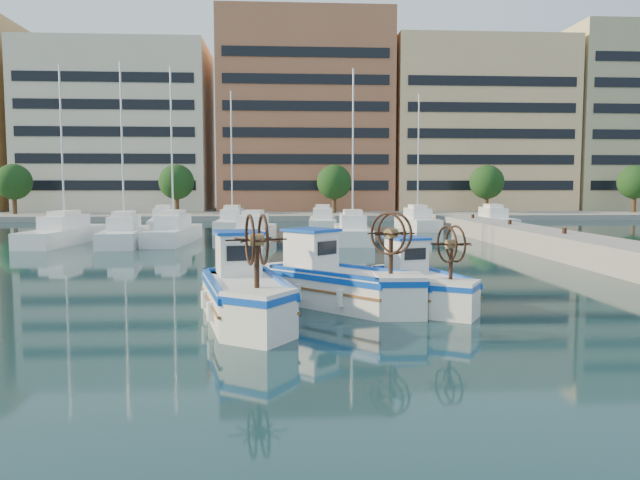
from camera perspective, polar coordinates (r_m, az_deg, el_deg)
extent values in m
plane|color=#17353C|center=(19.02, 3.30, -6.47)|extent=(300.00, 300.00, 0.00)
cube|color=gray|center=(30.75, 26.14, -1.45)|extent=(3.00, 60.00, 1.20)
cube|color=gray|center=(85.60, -2.16, 2.67)|extent=(180.00, 40.00, 0.60)
cube|color=beige|center=(86.34, -17.82, 9.63)|extent=(23.00, 14.00, 21.00)
cube|color=black|center=(79.59, -19.06, 10.01)|extent=(21.16, 0.12, 18.90)
cube|color=#AF6644|center=(84.08, -1.46, 11.36)|extent=(22.00, 14.00, 25.00)
cube|color=black|center=(77.13, -1.25, 11.94)|extent=(20.24, 0.12, 22.50)
cube|color=#FBC88B|center=(87.89, 13.94, 9.96)|extent=(23.00, 14.00, 22.00)
cube|color=black|center=(81.27, 15.46, 10.34)|extent=(21.16, 0.12, 19.80)
cube|color=tan|center=(97.36, 27.16, 9.65)|extent=(22.00, 14.00, 24.00)
cylinder|color=#3F2B19|center=(77.92, -26.14, 2.81)|extent=(0.50, 0.50, 3.00)
sphere|color=#1C4518|center=(77.89, -26.21, 4.80)|extent=(4.00, 4.00, 4.00)
cylinder|color=#3F2B19|center=(72.98, -12.94, 3.08)|extent=(0.50, 0.50, 3.00)
sphere|color=#1C4518|center=(72.95, -12.98, 5.20)|extent=(4.00, 4.00, 4.00)
cylinder|color=#3F2B19|center=(72.31, 1.30, 3.19)|extent=(0.50, 0.50, 3.00)
sphere|color=#1C4518|center=(72.27, 1.31, 5.33)|extent=(4.00, 4.00, 4.00)
cylinder|color=#3F2B19|center=(76.02, 14.97, 3.11)|extent=(0.50, 0.50, 3.00)
sphere|color=#1C4518|center=(75.98, 15.01, 5.15)|extent=(4.00, 4.00, 4.00)
cylinder|color=#3F2B19|center=(83.53, 26.76, 2.90)|extent=(0.50, 0.50, 3.00)
sphere|color=#1C4518|center=(83.50, 26.84, 4.75)|extent=(4.00, 4.00, 4.00)
cube|color=white|center=(43.99, -22.28, 0.35)|extent=(3.23, 9.80, 1.00)
cylinder|color=silver|center=(43.93, -22.52, 7.52)|extent=(0.12, 0.12, 11.00)
cube|color=white|center=(41.86, -17.43, 0.28)|extent=(2.93, 8.56, 1.00)
cylinder|color=silver|center=(41.79, -17.63, 7.81)|extent=(0.12, 0.12, 11.00)
cube|color=white|center=(42.53, -13.24, 0.45)|extent=(2.73, 8.71, 1.00)
cylinder|color=silver|center=(42.47, -13.39, 7.86)|extent=(0.12, 0.12, 11.00)
cube|color=white|center=(41.43, -6.13, 0.43)|extent=(3.02, 9.59, 1.00)
cube|color=white|center=(42.27, 2.99, 0.54)|extent=(2.65, 8.74, 1.00)
cylinder|color=silver|center=(42.20, 3.03, 8.01)|extent=(0.12, 0.12, 11.00)
cube|color=white|center=(54.20, -14.08, 1.38)|extent=(3.18, 8.36, 1.00)
cube|color=white|center=(52.37, -8.01, 1.36)|extent=(2.40, 8.97, 1.00)
cylinder|color=silver|center=(52.31, -8.09, 7.38)|extent=(0.12, 0.12, 11.00)
cube|color=white|center=(53.52, 0.24, 1.49)|extent=(2.75, 8.51, 1.00)
cube|color=white|center=(54.21, 8.89, 1.47)|extent=(2.73, 7.20, 1.00)
cylinder|color=silver|center=(54.16, 8.97, 7.29)|extent=(0.12, 0.12, 11.00)
cube|color=white|center=(57.24, 15.52, 1.53)|extent=(2.53, 8.24, 1.00)
cube|color=white|center=(17.56, -6.84, -5.56)|extent=(2.85, 4.88, 1.14)
cube|color=#0E44B9|center=(17.49, -6.86, -4.16)|extent=(2.93, 5.03, 0.17)
cube|color=blue|center=(17.50, -6.85, -4.38)|extent=(2.33, 4.34, 0.07)
cube|color=white|center=(18.67, -7.48, -1.30)|extent=(1.46, 1.63, 1.20)
cube|color=#0E44B9|center=(18.61, -7.50, 0.70)|extent=(1.65, 1.82, 0.09)
cylinder|color=#331E14|center=(15.46, -5.80, -2.47)|extent=(0.13, 0.13, 1.26)
cylinder|color=brown|center=(15.38, -5.83, 0.02)|extent=(0.40, 0.37, 0.31)
torus|color=#331E14|center=(15.36, -6.43, 0.01)|extent=(0.33, 1.26, 1.27)
torus|color=#331E14|center=(15.41, -5.23, 0.04)|extent=(0.33, 1.26, 1.27)
cube|color=white|center=(19.52, 1.91, -4.50)|extent=(4.48, 4.57, 1.12)
cube|color=#0E44B9|center=(19.45, 1.91, -3.26)|extent=(4.61, 4.71, 0.17)
cube|color=blue|center=(19.46, 1.91, -3.45)|extent=(3.86, 3.95, 0.06)
cube|color=white|center=(20.22, -0.83, -0.88)|extent=(1.81, 1.81, 1.17)
cube|color=#0E44B9|center=(20.16, -0.83, 0.92)|extent=(2.03, 2.04, 0.09)
cylinder|color=#331E14|center=(18.17, 6.50, -1.48)|extent=(0.13, 0.13, 1.24)
cylinder|color=brown|center=(18.11, 6.52, 0.60)|extent=(0.45, 0.45, 0.30)
torus|color=#331E14|center=(17.98, 6.22, 0.57)|extent=(0.91, 0.96, 1.25)
torus|color=#331E14|center=(18.24, 6.82, 0.63)|extent=(0.91, 0.96, 1.25)
cube|color=white|center=(19.96, 9.33, -4.55)|extent=(2.67, 4.23, 0.98)
cube|color=#0E44B9|center=(19.90, 9.34, -3.49)|extent=(2.75, 4.36, 0.15)
cube|color=blue|center=(19.91, 9.34, -3.66)|extent=(2.21, 3.75, 0.06)
cube|color=white|center=(20.80, 7.90, -1.35)|extent=(1.31, 1.44, 1.03)
cube|color=#0E44B9|center=(20.75, 7.91, 0.19)|extent=(1.49, 1.62, 0.07)
cylinder|color=#331E14|center=(18.37, 11.87, -2.17)|extent=(0.11, 0.11, 1.08)
cylinder|color=brown|center=(18.30, 11.91, -0.37)|extent=(0.36, 0.33, 0.26)
torus|color=#331E14|center=(18.23, 11.53, -0.38)|extent=(0.35, 1.07, 1.09)
torus|color=#331E14|center=(18.38, 12.28, -0.35)|extent=(0.35, 1.07, 1.09)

